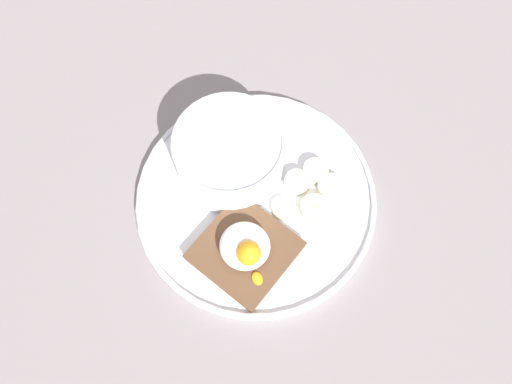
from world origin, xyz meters
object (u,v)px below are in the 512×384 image
object	(u,v)px
banana_slice_left	(297,182)
banana_slice_back	(331,187)
poached_egg	(246,248)
oatmeal_bowl	(229,153)
banana_slice_right	(315,171)
banana_slice_inner	(283,208)
banana_slice_front	(315,208)
toast_slice	(245,251)

from	to	relation	value
banana_slice_left	banana_slice_back	xyz separation A→B (cm)	(3.63, 2.09, -0.13)
poached_egg	oatmeal_bowl	bearing A→B (deg)	138.48
poached_egg	banana_slice_right	world-z (taller)	poached_egg
oatmeal_bowl	banana_slice_right	world-z (taller)	oatmeal_bowl
banana_slice_back	banana_slice_inner	size ratio (longest dim) A/B	1.12
banana_slice_inner	oatmeal_bowl	bearing A→B (deg)	175.96
banana_slice_left	oatmeal_bowl	bearing A→B (deg)	-159.01
poached_egg	banana_slice_back	distance (cm)	13.58
banana_slice_left	banana_slice_back	distance (cm)	4.19
oatmeal_bowl	poached_egg	bearing A→B (deg)	-41.52
banana_slice_front	banana_slice_left	xyz separation A→B (cm)	(-3.75, 1.44, -0.06)
poached_egg	banana_slice_left	size ratio (longest dim) A/B	1.89
toast_slice	banana_slice_left	distance (cm)	10.87
oatmeal_bowl	banana_slice_left	bearing A→B (deg)	20.99
banana_slice_back	banana_slice_front	bearing A→B (deg)	-88.01
poached_egg	banana_slice_front	distance (cm)	10.22
toast_slice	banana_slice_back	size ratio (longest dim) A/B	2.50
oatmeal_bowl	banana_slice_front	distance (cm)	12.21
banana_slice_inner	poached_egg	bearing A→B (deg)	-88.59
poached_egg	banana_slice_front	size ratio (longest dim) A/B	1.55
toast_slice	poached_egg	xyz separation A→B (cm)	(0.24, -0.14, 2.15)
poached_egg	banana_slice_left	bearing A→B (deg)	94.34
banana_slice_back	banana_slice_left	bearing A→B (deg)	-150.05
toast_slice	banana_slice_inner	world-z (taller)	toast_slice
banana_slice_front	banana_slice_back	world-z (taller)	banana_slice_front
poached_egg	banana_slice_inner	world-z (taller)	poached_egg
oatmeal_bowl	poached_egg	size ratio (longest dim) A/B	1.86
oatmeal_bowl	toast_slice	size ratio (longest dim) A/B	1.30
banana_slice_back	toast_slice	bearing A→B (deg)	-103.20
poached_egg	banana_slice_inner	bearing A→B (deg)	91.41
banana_slice_left	banana_slice_inner	distance (cm)	3.79
banana_slice_left	banana_slice_back	world-z (taller)	banana_slice_left
poached_egg	banana_slice_inner	xyz separation A→B (cm)	(-0.18, 7.27, -2.59)
banana_slice_right	poached_egg	bearing A→B (deg)	-89.93
oatmeal_bowl	banana_slice_right	bearing A→B (deg)	32.80
toast_slice	banana_slice_inner	distance (cm)	7.15
banana_slice_left	banana_slice_back	bearing A→B (deg)	29.95
poached_egg	banana_slice_right	xyz separation A→B (cm)	(-0.02, 13.62, -2.34)
oatmeal_bowl	banana_slice_front	size ratio (longest dim) A/B	2.88
banana_slice_left	banana_slice_right	distance (cm)	2.76
poached_egg	banana_slice_front	xyz separation A→B (cm)	(2.92, 9.54, -2.20)
banana_slice_back	banana_slice_inner	bearing A→B (deg)	-117.12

